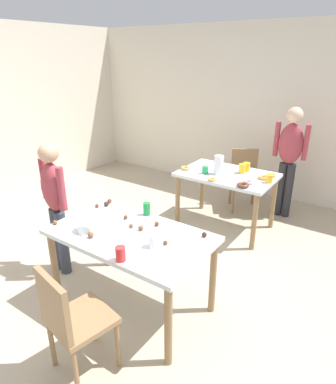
{
  "coord_description": "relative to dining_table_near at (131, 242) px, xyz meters",
  "views": [
    {
      "loc": [
        1.78,
        -2.0,
        2.15
      ],
      "look_at": [
        0.05,
        0.5,
        0.9
      ],
      "focal_mm": 31.6,
      "sensor_mm": 36.0,
      "label": 1
    }
  ],
  "objects": [
    {
      "name": "donut_far_5",
      "position": [
        0.37,
        1.67,
        0.11
      ],
      "size": [
        0.12,
        0.12,
        0.04
      ],
      "primitive_type": "torus",
      "color": "pink",
      "rests_on": "dining_table_far"
    },
    {
      "name": "cup_far_1",
      "position": [
        0.55,
        1.84,
        0.14
      ],
      "size": [
        0.08,
        0.08,
        0.1
      ],
      "primitive_type": "cylinder",
      "color": "yellow",
      "rests_on": "dining_table_far"
    },
    {
      "name": "person_girl_near",
      "position": [
        -0.97,
        -0.0,
        0.16
      ],
      "size": [
        0.45,
        0.27,
        1.39
      ],
      "color": "#383D4C",
      "rests_on": "ground_plane"
    },
    {
      "name": "cake_ball_0",
      "position": [
        0.05,
        0.09,
        0.11
      ],
      "size": [
        0.05,
        0.05,
        0.05
      ],
      "primitive_type": "sphere",
      "color": "brown",
      "rests_on": "dining_table_near"
    },
    {
      "name": "ground_plane",
      "position": [
        -0.1,
        0.13,
        -0.66
      ],
      "size": [
        6.4,
        6.4,
        0.0
      ],
      "primitive_type": "plane",
      "color": "tan"
    },
    {
      "name": "mixing_bowl",
      "position": [
        -0.33,
        -0.17,
        0.13
      ],
      "size": [
        0.18,
        0.18,
        0.08
      ],
      "primitive_type": "cylinder",
      "color": "white",
      "rests_on": "dining_table_near"
    },
    {
      "name": "cup_far_2",
      "position": [
        -0.22,
        1.7,
        0.14
      ],
      "size": [
        0.08,
        0.08,
        0.1
      ],
      "primitive_type": "cylinder",
      "color": "green",
      "rests_on": "dining_table_far"
    },
    {
      "name": "cup_far_3",
      "position": [
        0.17,
        2.07,
        0.15
      ],
      "size": [
        0.09,
        0.09,
        0.12
      ],
      "primitive_type": "cylinder",
      "color": "yellow",
      "rests_on": "dining_table_far"
    },
    {
      "name": "wall_back",
      "position": [
        -0.1,
        3.33,
        0.64
      ],
      "size": [
        6.4,
        0.1,
        2.6
      ],
      "primitive_type": "cube",
      "color": "beige",
      "rests_on": "ground_plane"
    },
    {
      "name": "cup_near_1",
      "position": [
        0.21,
        -0.35,
        0.15
      ],
      "size": [
        0.08,
        0.08,
        0.11
      ],
      "primitive_type": "cylinder",
      "color": "red",
      "rests_on": "dining_table_near"
    },
    {
      "name": "cake_ball_9",
      "position": [
        0.54,
        0.3,
        0.11
      ],
      "size": [
        0.04,
        0.04,
        0.04
      ],
      "primitive_type": "sphere",
      "color": "#3D2319",
      "rests_on": "dining_table_near"
    },
    {
      "name": "person_adult_far",
      "position": [
        0.54,
        2.65,
        0.25
      ],
      "size": [
        0.45,
        0.21,
        1.52
      ],
      "color": "#28282D",
      "rests_on": "ground_plane"
    },
    {
      "name": "cake_ball_6",
      "position": [
        -0.55,
        0.28,
        0.12
      ],
      "size": [
        0.05,
        0.05,
        0.05
      ],
      "primitive_type": "sphere",
      "color": "#3D2319",
      "rests_on": "dining_table_near"
    },
    {
      "name": "cake_ball_3",
      "position": [
        -0.22,
        -0.24,
        0.12
      ],
      "size": [
        0.05,
        0.05,
        0.05
      ],
      "primitive_type": "sphere",
      "color": "brown",
      "rests_on": "dining_table_near"
    },
    {
      "name": "cup_near_0",
      "position": [
        0.29,
        -0.06,
        0.14
      ],
      "size": [
        0.08,
        0.08,
        0.1
      ],
      "primitive_type": "cylinder",
      "color": "white",
      "rests_on": "dining_table_near"
    },
    {
      "name": "cup_far_0",
      "position": [
        0.16,
        1.98,
        0.15
      ],
      "size": [
        0.08,
        0.08,
        0.12
      ],
      "primitive_type": "cylinder",
      "color": "yellow",
      "rests_on": "dining_table_far"
    },
    {
      "name": "chair_far_table",
      "position": [
        -0.05,
        2.6,
        -0.16
      ],
      "size": [
        0.55,
        0.55,
        0.87
      ],
      "color": "olive",
      "rests_on": "ground_plane"
    },
    {
      "name": "pitcher_far",
      "position": [
        -0.07,
        1.78,
        0.21
      ],
      "size": [
        0.12,
        0.12,
        0.24
      ],
      "primitive_type": "cylinder",
      "color": "white",
      "rests_on": "dining_table_far"
    },
    {
      "name": "cake_ball_7",
      "position": [
        -0.21,
        0.18,
        0.11
      ],
      "size": [
        0.04,
        0.04,
        0.04
      ],
      "primitive_type": "sphere",
      "color": "brown",
      "rests_on": "dining_table_near"
    },
    {
      "name": "donut_far_0",
      "position": [
        0.51,
        2.07,
        0.11
      ],
      "size": [
        0.11,
        0.11,
        0.03
      ],
      "primitive_type": "torus",
      "color": "gold",
      "rests_on": "dining_table_far"
    },
    {
      "name": "cake_ball_4",
      "position": [
        -0.06,
        0.08,
        0.11
      ],
      "size": [
        0.04,
        0.04,
        0.04
      ],
      "primitive_type": "sphere",
      "color": "brown",
      "rests_on": "dining_table_near"
    },
    {
      "name": "dining_table_far",
      "position": [
        0.01,
        1.86,
        -0.01
      ],
      "size": [
        1.17,
        0.78,
        0.75
      ],
      "color": "silver",
      "rests_on": "ground_plane"
    },
    {
      "name": "chair_near_table",
      "position": [
        0.12,
        -0.78,
        -0.16
      ],
      "size": [
        0.47,
        0.47,
        0.87
      ],
      "color": "olive",
      "rests_on": "ground_plane"
    },
    {
      "name": "cake_ball_10",
      "position": [
        0.11,
        0.23,
        0.11
      ],
      "size": [
        0.04,
        0.04,
        0.04
      ],
      "primitive_type": "sphere",
      "color": "brown",
      "rests_on": "dining_table_near"
    },
    {
      "name": "donut_far_3",
      "position": [
        -0.51,
        1.7,
        0.11
      ],
      "size": [
        0.13,
        0.13,
        0.04
      ],
      "primitive_type": "torus",
      "color": "gold",
      "rests_on": "dining_table_far"
    },
    {
      "name": "donut_far_1",
      "position": [
        -0.02,
        1.52,
        0.11
      ],
      "size": [
        0.1,
        0.1,
        0.03
      ],
      "primitive_type": "torus",
      "color": "gold",
      "rests_on": "dining_table_far"
    },
    {
      "name": "donut_far_2",
      "position": [
        0.46,
        1.93,
        0.11
      ],
      "size": [
        0.13,
        0.13,
        0.04
      ],
      "primitive_type": "torus",
      "color": "gold",
      "rests_on": "dining_table_far"
    },
    {
      "name": "dining_table_near",
      "position": [
        0.0,
        0.0,
        0.0
      ],
      "size": [
        1.37,
        0.8,
        0.75
      ],
      "color": "silver",
      "rests_on": "ground_plane"
    },
    {
      "name": "cake_ball_2",
      "position": [
        -0.57,
        0.35,
        0.11
      ],
      "size": [
        0.05,
        0.05,
        0.05
      ],
      "primitive_type": "sphere",
      "color": "brown",
      "rests_on": "dining_table_near"
    },
    {
      "name": "cake_ball_1",
      "position": [
        -0.64,
        -0.26,
        0.11
      ],
      "size": [
        0.04,
        0.04,
        0.04
      ],
      "primitive_type": "sphere",
      "color": "brown",
      "rests_on": "dining_table_near"
    },
    {
      "name": "soda_can",
      "position": [
        -0.1,
        0.36,
        0.15
      ],
      "size": [
        0.07,
        0.07,
        0.12
      ],
      "primitive_type": "cylinder",
      "color": "#198438",
      "rests_on": "dining_table_near"
    },
    {
      "name": "cake_ball_11",
      "position": [
        -0.6,
        0.21,
        0.11
      ],
      "size": [
        0.04,
        0.04,
        0.04
      ],
      "primitive_type": "sphere",
      "color": "brown",
      "rests_on": "dining_table_near"
    },
    {
      "name": "cake_ball_8",
      "position": [
        0.35,
        0.02,
        0.11
      ],
      "size": [
        0.04,
        0.04,
        0.04
      ],
      "primitive_type": "sphere",
      "color": "brown",
      "rests_on": "dining_table_near"
    },
    {
      "name": "fork_near",
      "position": [
        0.53,
        -0.2,
        0.09
      ],
      "size": [
        0.17,
        0.02,
        0.01
      ],
      "primitive_type": "cube",
      "color": "silver",
      "rests_on": "dining_table_near"
    },
    {
      "name": "donut_far_4",
      "position": [
        0.36,
        1.54,
        0.11
      ],
      "size": [
        0.14,
        0.14,
        0.04
      ],
      "primitive_type": "torus",
      "color": "brown",
      "rests_on": "dining_table_far"
    },
    {
      "name": "cake_ball_5",
      "position": [
        0.14,
        -0.27,
        0.12
      ],
      "size": [
        0.05,
        0.05,
        0.05
      ],
      "primitive_type": "sphere",
      "color": "#3D2319",
      "rests_on": "dining_table_near"
    }
  ]
}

